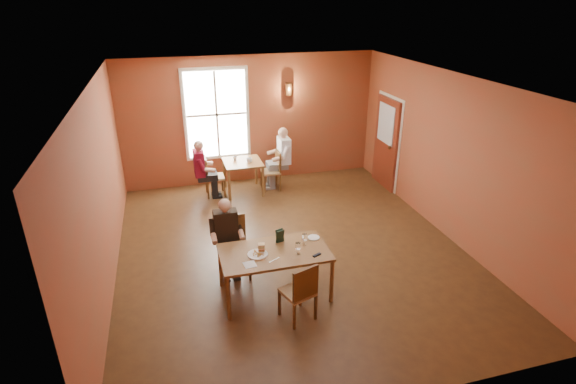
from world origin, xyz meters
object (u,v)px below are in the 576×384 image
object	(u,v)px
chair_diner_maroon	(215,176)
diner_maroon	(213,168)
diner_main	(234,243)
main_table	(275,273)
chair_diner_main	(234,249)
second_table	(243,177)
diner_white	(272,161)
chair_diner_white	(271,171)
chair_empty	(298,290)

from	to	relation	value
chair_diner_maroon	diner_maroon	distance (m)	0.19
diner_main	diner_maroon	size ratio (longest dim) A/B	0.95
main_table	chair_diner_maroon	bearing A→B (deg)	95.94
chair_diner_main	diner_main	distance (m)	0.12
second_table	diner_maroon	distance (m)	0.73
main_table	diner_white	size ratio (longest dim) A/B	1.16
main_table	chair_diner_white	world-z (taller)	chair_diner_white
main_table	chair_diner_white	bearing A→B (deg)	77.38
main_table	chair_diner_main	bearing A→B (deg)	127.57
chair_empty	diner_white	xyz separation A→B (m)	(0.74, 4.58, 0.24)
diner_main	chair_diner_maroon	xyz separation A→B (m)	(0.09, 3.34, -0.16)
main_table	diner_main	distance (m)	0.83
chair_empty	diner_maroon	world-z (taller)	diner_maroon
chair_diner_white	diner_maroon	xyz separation A→B (m)	(-1.33, 0.00, 0.19)
chair_diner_main	chair_diner_white	distance (m)	3.59
diner_white	chair_diner_maroon	distance (m)	1.35
second_table	chair_diner_white	size ratio (longest dim) A/B	0.92
diner_maroon	main_table	bearing A→B (deg)	6.37
main_table	chair_empty	bearing A→B (deg)	-74.08
diner_main	diner_white	size ratio (longest dim) A/B	0.89
chair_empty	diner_maroon	xyz separation A→B (m)	(-0.62, 4.58, 0.19)
second_table	chair_diner_maroon	distance (m)	0.66
chair_diner_white	diner_white	bearing A→B (deg)	-90.00
main_table	chair_empty	size ratio (longest dim) A/B	1.76
chair_diner_white	diner_maroon	world-z (taller)	diner_maroon
chair_empty	chair_diner_maroon	xyz separation A→B (m)	(-0.59, 4.58, 0.00)
diner_maroon	chair_diner_main	bearing A→B (deg)	-1.00
second_table	chair_diner_white	bearing A→B (deg)	0.00
diner_white	diner_maroon	size ratio (longest dim) A/B	1.07
chair_empty	second_table	bearing A→B (deg)	70.18
second_table	diner_maroon	world-z (taller)	diner_maroon
chair_diner_main	chair_diner_white	size ratio (longest dim) A/B	1.10
chair_diner_main	second_table	size ratio (longest dim) A/B	1.19
chair_diner_main	chair_diner_white	bearing A→B (deg)	-112.72
diner_main	chair_diner_maroon	bearing A→B (deg)	-91.50
diner_main	diner_white	bearing A→B (deg)	-112.97
chair_diner_main	second_table	xyz separation A→B (m)	(0.74, 3.31, -0.13)
second_table	chair_diner_maroon	size ratio (longest dim) A/B	0.92
chair_diner_main	diner_white	xyz separation A→B (m)	(1.42, 3.31, 0.19)
chair_diner_white	main_table	bearing A→B (deg)	167.38
main_table	diner_maroon	size ratio (longest dim) A/B	1.24
second_table	chair_empty	bearing A→B (deg)	-90.76
chair_diner_main	chair_empty	size ratio (longest dim) A/B	1.10
chair_diner_white	diner_main	bearing A→B (deg)	157.46
chair_empty	chair_diner_white	bearing A→B (deg)	62.13
chair_diner_white	chair_diner_maroon	xyz separation A→B (m)	(-1.30, 0.00, 0.00)
chair_diner_main	chair_diner_maroon	xyz separation A→B (m)	(0.09, 3.31, -0.04)
main_table	diner_main	xyz separation A→B (m)	(-0.50, 0.62, 0.24)
main_table	second_table	distance (m)	3.97
diner_main	diner_maroon	world-z (taller)	diner_maroon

